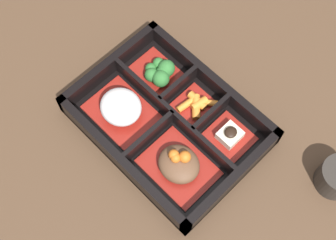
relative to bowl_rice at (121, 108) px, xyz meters
name	(u,v)px	position (x,y,z in m)	size (l,w,h in m)	color
ground_plane	(168,126)	(-0.07, -0.04, -0.03)	(3.00, 3.00, 0.00)	#4C3523
bento_base	(168,125)	(-0.07, -0.04, -0.03)	(0.31, 0.23, 0.01)	black
bento_rim	(170,119)	(-0.07, -0.05, -0.01)	(0.31, 0.23, 0.05)	black
bowl_stew	(179,164)	(-0.14, 0.00, -0.01)	(0.12, 0.09, 0.05)	maroon
bowl_rice	(121,108)	(0.00, 0.00, 0.00)	(0.12, 0.09, 0.05)	maroon
bowl_tofu	(229,136)	(-0.16, -0.10, -0.01)	(0.08, 0.07, 0.03)	maroon
bowl_carrots	(195,104)	(-0.08, -0.10, -0.01)	(0.06, 0.07, 0.02)	maroon
bowl_greens	(159,72)	(0.01, -0.10, -0.01)	(0.09, 0.07, 0.04)	maroon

